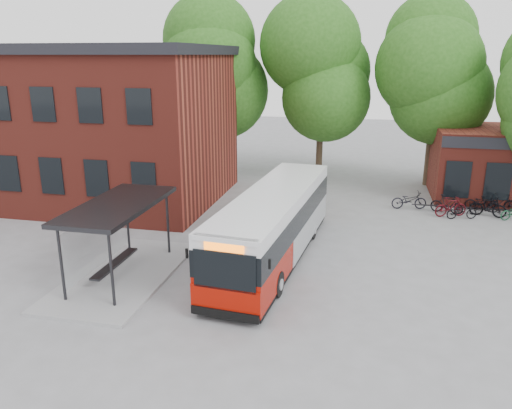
% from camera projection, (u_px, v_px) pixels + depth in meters
% --- Properties ---
extents(ground, '(100.00, 100.00, 0.00)m').
position_uv_depth(ground, '(245.00, 276.00, 18.77)').
color(ground, slate).
extents(station_building, '(18.40, 10.40, 8.50)m').
position_uv_depth(station_building, '(63.00, 123.00, 28.69)').
color(station_building, maroon).
rests_on(station_building, ground).
extents(bus_shelter, '(3.60, 7.00, 2.90)m').
position_uv_depth(bus_shelter, '(120.00, 240.00, 18.37)').
color(bus_shelter, '#26262A').
rests_on(bus_shelter, ground).
extents(bike_rail, '(5.20, 0.10, 0.38)m').
position_uv_depth(bike_rail, '(463.00, 210.00, 26.10)').
color(bike_rail, '#26262A').
rests_on(bike_rail, ground).
extents(tree_0, '(7.92, 7.92, 11.00)m').
position_uv_depth(tree_0, '(215.00, 94.00, 33.40)').
color(tree_0, '#225316').
rests_on(tree_0, ground).
extents(tree_1, '(7.92, 7.92, 10.40)m').
position_uv_depth(tree_1, '(321.00, 99.00, 32.94)').
color(tree_1, '#225316').
rests_on(tree_1, ground).
extents(tree_2, '(7.92, 7.92, 11.00)m').
position_uv_depth(tree_2, '(435.00, 97.00, 30.45)').
color(tree_2, '#225316').
rests_on(tree_2, ground).
extents(city_bus, '(3.34, 11.28, 2.82)m').
position_uv_depth(city_bus, '(274.00, 226.00, 20.03)').
color(city_bus, '#990D02').
rests_on(city_bus, ground).
extents(bicycle_0, '(1.95, 1.00, 0.98)m').
position_uv_depth(bicycle_0, '(409.00, 200.00, 26.86)').
color(bicycle_0, black).
rests_on(bicycle_0, ground).
extents(bicycle_1, '(1.72, 1.01, 1.00)m').
position_uv_depth(bicycle_1, '(447.00, 204.00, 26.09)').
color(bicycle_1, black).
rests_on(bicycle_1, ground).
extents(bicycle_2, '(1.64, 0.95, 0.81)m').
position_uv_depth(bicycle_2, '(462.00, 211.00, 25.21)').
color(bicycle_2, black).
rests_on(bicycle_2, ground).
extents(bicycle_3, '(1.78, 1.10, 1.04)m').
position_uv_depth(bicycle_3, '(451.00, 207.00, 25.58)').
color(bicycle_3, '#490D13').
rests_on(bicycle_3, ground).
extents(bicycle_4, '(1.79, 1.07, 0.89)m').
position_uv_depth(bicycle_4, '(482.00, 203.00, 26.49)').
color(bicycle_4, black).
rests_on(bicycle_4, ground).
extents(bicycle_5, '(1.85, 0.92, 1.07)m').
position_uv_depth(bicycle_5, '(488.00, 207.00, 25.55)').
color(bicycle_5, black).
rests_on(bicycle_5, ground).
extents(bicycle_7, '(1.61, 0.46, 0.97)m').
position_uv_depth(bicycle_7, '(500.00, 202.00, 26.50)').
color(bicycle_7, black).
rests_on(bicycle_7, ground).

